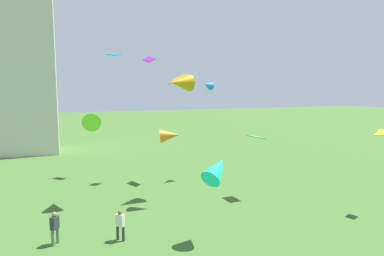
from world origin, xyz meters
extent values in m
cylinder|color=#51754C|center=(-6.25, 14.98, 0.44)|extent=(0.16, 0.16, 0.88)
cylinder|color=#51754C|center=(-6.01, 15.30, 0.44)|extent=(0.16, 0.16, 0.88)
cube|color=#2D3338|center=(-6.13, 15.14, 1.23)|extent=(0.50, 0.55, 0.70)
sphere|color=#A37556|center=(-6.13, 15.14, 1.70)|extent=(0.26, 0.26, 0.26)
cylinder|color=#2D3338|center=(-2.59, 14.27, 0.42)|extent=(0.16, 0.16, 0.83)
cylinder|color=#2D3338|center=(-2.86, 14.53, 0.42)|extent=(0.16, 0.16, 0.83)
cube|color=silver|center=(-2.73, 14.40, 1.16)|extent=(0.50, 0.50, 0.66)
sphere|color=brown|center=(-2.73, 14.40, 1.62)|extent=(0.24, 0.24, 0.24)
cube|color=yellow|center=(14.67, 12.89, 5.47)|extent=(1.09, 0.95, 0.43)
cube|color=#5EE537|center=(8.48, 18.81, 4.67)|extent=(1.01, 1.40, 0.24)
cone|color=#C0900E|center=(3.03, 20.96, 8.85)|extent=(2.21, 1.91, 1.32)
cone|color=#6FEA2A|center=(-3.48, 21.75, 6.27)|extent=(1.62, 2.31, 1.76)
cone|color=#1C7CEA|center=(7.21, 25.44, 8.70)|extent=(1.42, 1.31, 0.94)
cone|color=#14D9D6|center=(2.46, 12.93, 3.96)|extent=(2.32, 2.12, 1.86)
cube|color=#7710B2|center=(2.08, 27.01, 11.03)|extent=(1.22, 1.07, 0.67)
cone|color=orange|center=(1.64, 19.20, 5.08)|extent=(1.66, 1.38, 1.06)
cube|color=orange|center=(4.45, 25.86, 9.28)|extent=(1.61, 2.00, 1.08)
cube|color=#0876B4|center=(-0.64, 30.23, 11.65)|extent=(1.34, 1.32, 0.33)
camera|label=1|loc=(-5.44, -4.24, 8.51)|focal=32.30mm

